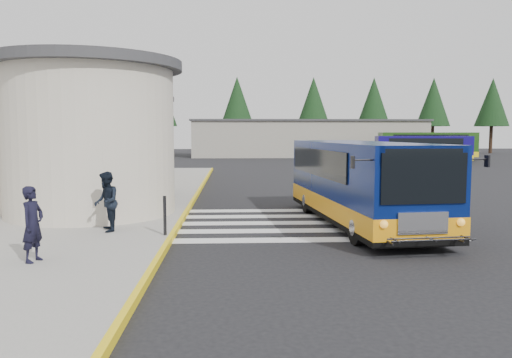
{
  "coord_description": "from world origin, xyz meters",
  "views": [
    {
      "loc": [
        -2.47,
        -15.54,
        2.7
      ],
      "look_at": [
        -1.8,
        -0.5,
        1.31
      ],
      "focal_mm": 35.0,
      "sensor_mm": 36.0,
      "label": 1
    }
  ],
  "objects_px": {
    "transit_bus": "(360,185)",
    "bollard": "(165,216)",
    "pedestrian_b": "(106,202)",
    "far_bus_a": "(423,148)",
    "far_bus_b": "(427,145)",
    "pedestrian_a": "(33,224)"
  },
  "relations": [
    {
      "from": "pedestrian_a",
      "to": "bollard",
      "type": "bearing_deg",
      "value": -27.15
    },
    {
      "from": "transit_bus",
      "to": "far_bus_b",
      "type": "relative_size",
      "value": 0.93
    },
    {
      "from": "pedestrian_b",
      "to": "bollard",
      "type": "height_order",
      "value": "pedestrian_b"
    },
    {
      "from": "far_bus_a",
      "to": "transit_bus",
      "type": "bearing_deg",
      "value": 163.41
    },
    {
      "from": "pedestrian_b",
      "to": "pedestrian_a",
      "type": "bearing_deg",
      "value": -28.65
    },
    {
      "from": "pedestrian_a",
      "to": "bollard",
      "type": "height_order",
      "value": "pedestrian_a"
    },
    {
      "from": "bollard",
      "to": "far_bus_a",
      "type": "height_order",
      "value": "far_bus_a"
    },
    {
      "from": "pedestrian_b",
      "to": "far_bus_a",
      "type": "xyz_separation_m",
      "value": [
        20.12,
        30.82,
        0.43
      ]
    },
    {
      "from": "bollard",
      "to": "far_bus_b",
      "type": "xyz_separation_m",
      "value": [
        20.94,
        36.47,
        0.9
      ]
    },
    {
      "from": "pedestrian_b",
      "to": "bollard",
      "type": "relative_size",
      "value": 1.58
    },
    {
      "from": "bollard",
      "to": "far_bus_b",
      "type": "relative_size",
      "value": 0.1
    },
    {
      "from": "far_bus_a",
      "to": "far_bus_b",
      "type": "height_order",
      "value": "far_bus_b"
    },
    {
      "from": "pedestrian_a",
      "to": "bollard",
      "type": "xyz_separation_m",
      "value": [
        2.25,
        2.49,
        -0.26
      ]
    },
    {
      "from": "pedestrian_b",
      "to": "far_bus_b",
      "type": "relative_size",
      "value": 0.17
    },
    {
      "from": "far_bus_b",
      "to": "pedestrian_a",
      "type": "bearing_deg",
      "value": 155.34
    },
    {
      "from": "transit_bus",
      "to": "pedestrian_a",
      "type": "relative_size",
      "value": 5.82
    },
    {
      "from": "pedestrian_a",
      "to": "pedestrian_b",
      "type": "distance_m",
      "value": 3.09
    },
    {
      "from": "transit_bus",
      "to": "bollard",
      "type": "xyz_separation_m",
      "value": [
        -5.44,
        -2.04,
        -0.52
      ]
    },
    {
      "from": "far_bus_b",
      "to": "pedestrian_b",
      "type": "bearing_deg",
      "value": 154.04
    },
    {
      "from": "transit_bus",
      "to": "far_bus_a",
      "type": "bearing_deg",
      "value": 60.38
    },
    {
      "from": "far_bus_b",
      "to": "bollard",
      "type": "bearing_deg",
      "value": 156.23
    },
    {
      "from": "pedestrian_a",
      "to": "pedestrian_b",
      "type": "bearing_deg",
      "value": 2.2
    }
  ]
}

